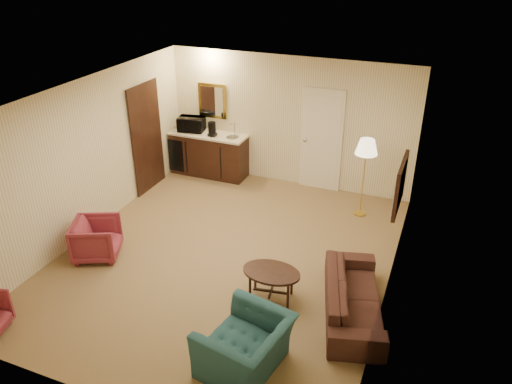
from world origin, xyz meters
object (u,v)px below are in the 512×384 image
sofa (354,292)px  waste_bin (236,173)px  rose_chair_near (96,237)px  microwave (191,123)px  wetbar_cabinet (209,154)px  floor_lamp (363,178)px  teal_armchair (245,339)px  coffee_table (271,285)px  coffee_maker (212,129)px

sofa → waste_bin: size_ratio=5.78×
rose_chair_near → microwave: bearing=-22.0°
wetbar_cabinet → floor_lamp: (3.35, -0.55, 0.28)m
waste_bin → sofa: bearing=-45.5°
rose_chair_near → waste_bin: (0.90, 3.36, -0.19)m
teal_armchair → waste_bin: 5.13m
teal_armchair → microwave: bearing=-135.4°
teal_armchair → coffee_table: bearing=-162.7°
teal_armchair → coffee_maker: bearing=-139.5°
wetbar_cabinet → microwave: (-0.40, 0.02, 0.64)m
floor_lamp → rose_chair_near: bearing=-141.1°
wetbar_cabinet → coffee_table: wetbar_cabinet is taller
teal_armchair → microwave: size_ratio=1.88×
rose_chair_near → coffee_table: bearing=-113.8°
teal_armchair → coffee_maker: 5.39m
rose_chair_near → coffee_maker: 3.46m
teal_armchair → rose_chair_near: bearing=-102.0°
floor_lamp → waste_bin: bearing=170.3°
wetbar_cabinet → floor_lamp: size_ratio=1.11×
rose_chair_near → waste_bin: bearing=-39.4°
teal_armchair → floor_lamp: bearing=-176.8°
sofa → coffee_maker: coffee_maker is taller
wetbar_cabinet → coffee_maker: (0.14, -0.09, 0.61)m
wetbar_cabinet → waste_bin: bearing=-7.7°
wetbar_cabinet → rose_chair_near: bearing=-94.1°
sofa → waste_bin: 4.50m
teal_armchair → coffee_table: size_ratio=1.24×
coffee_table → microwave: size_ratio=1.52×
floor_lamp → microwave: floor_lamp is taller
floor_lamp → coffee_maker: floor_lamp is taller
coffee_table → teal_armchair: bearing=-83.0°
sofa → coffee_table: bearing=80.7°
rose_chair_near → coffee_maker: (0.39, 3.36, 0.72)m
teal_armchair → floor_lamp: (0.52, 4.17, 0.30)m
sofa → rose_chair_near: sofa is taller
teal_armchair → waste_bin: (-2.18, 4.63, -0.28)m
waste_bin → microwave: 1.41m
coffee_table → sofa: bearing=6.2°
floor_lamp → coffee_maker: 3.26m
microwave → coffee_maker: 0.55m
waste_bin → coffee_maker: (-0.51, -0.00, 0.91)m
sofa → coffee_maker: 4.92m
floor_lamp → microwave: 3.81m
coffee_maker → floor_lamp: bearing=-25.0°
rose_chair_near → wetbar_cabinet: bearing=-28.6°
waste_bin → microwave: size_ratio=0.59×
coffee_table → coffee_maker: coffee_maker is taller
sofa → teal_armchair: size_ratio=1.82×
microwave → wetbar_cabinet: bearing=-12.5°
sofa → coffee_table: 1.14m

